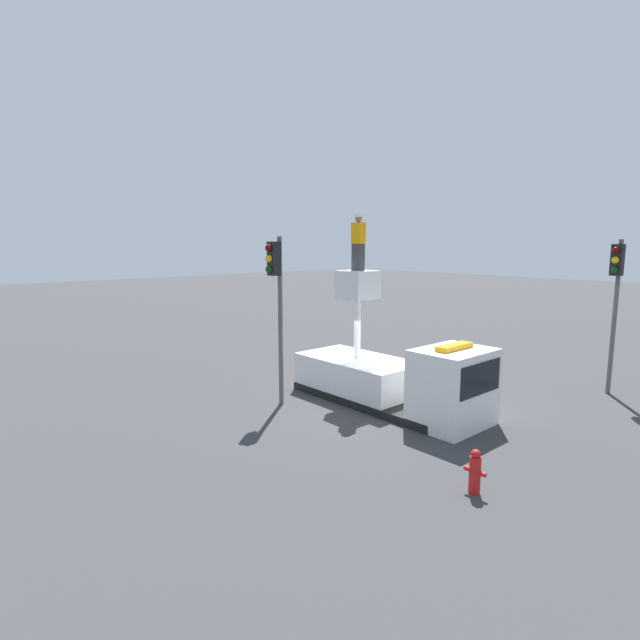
# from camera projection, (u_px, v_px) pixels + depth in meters

# --- Properties ---
(ground_plane) EXTENTS (120.00, 120.00, 0.00)m
(ground_plane) POSITION_uv_depth(u_px,v_px,m) (376.00, 401.00, 15.79)
(ground_plane) COLOR #38383A
(bucket_truck) EXTENTS (6.43, 2.20, 4.10)m
(bucket_truck) POSITION_uv_depth(u_px,v_px,m) (389.00, 378.00, 15.28)
(bucket_truck) COLOR black
(bucket_truck) RESTS_ON ground
(worker) EXTENTS (0.40, 0.26, 1.75)m
(worker) POSITION_uv_depth(u_px,v_px,m) (358.00, 242.00, 15.67)
(worker) COLOR #38383D
(worker) RESTS_ON bucket_truck
(traffic_light_pole) EXTENTS (0.34, 0.57, 5.16)m
(traffic_light_pole) POSITION_uv_depth(u_px,v_px,m) (276.00, 287.00, 14.91)
(traffic_light_pole) COLOR #515156
(traffic_light_pole) RESTS_ON ground
(traffic_light_across) EXTENTS (0.34, 0.57, 5.08)m
(traffic_light_across) POSITION_uv_depth(u_px,v_px,m) (616.00, 286.00, 16.00)
(traffic_light_across) COLOR #515156
(traffic_light_across) RESTS_ON ground
(fire_hydrant) EXTENTS (0.47, 0.23, 0.92)m
(fire_hydrant) POSITION_uv_depth(u_px,v_px,m) (475.00, 472.00, 9.94)
(fire_hydrant) COLOR red
(fire_hydrant) RESTS_ON ground
(traffic_cone_rear) EXTENTS (0.43, 0.43, 0.59)m
(traffic_cone_rear) POSITION_uv_depth(u_px,v_px,m) (310.00, 366.00, 19.21)
(traffic_cone_rear) COLOR black
(traffic_cone_rear) RESTS_ON ground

